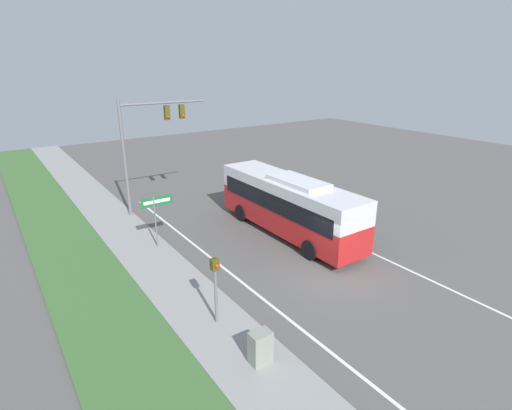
{
  "coord_description": "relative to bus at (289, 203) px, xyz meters",
  "views": [
    {
      "loc": [
        -12.08,
        -11.84,
        9.4
      ],
      "look_at": [
        0.04,
        5.67,
        1.76
      ],
      "focal_mm": 28.0,
      "sensor_mm": 36.0,
      "label": 1
    }
  ],
  "objects": [
    {
      "name": "street_sign",
      "position": [
        -6.9,
        2.4,
        0.29
      ],
      "size": [
        1.69,
        0.08,
        2.94
      ],
      "color": "slate",
      "rests_on": "ground_plane"
    },
    {
      "name": "bus",
      "position": [
        0.0,
        0.0,
        0.0
      ],
      "size": [
        2.59,
        10.28,
        3.45
      ],
      "color": "red",
      "rests_on": "ground_plane"
    },
    {
      "name": "sidewalk",
      "position": [
        -7.8,
        -4.66,
        -1.81
      ],
      "size": [
        2.8,
        80.0,
        0.12
      ],
      "color": "gray",
      "rests_on": "ground_plane"
    },
    {
      "name": "signal_gantry",
      "position": [
        -5.06,
        7.85,
        3.23
      ],
      "size": [
        5.67,
        0.41,
        7.26
      ],
      "color": "slate",
      "rests_on": "ground_plane"
    },
    {
      "name": "lane_divider_far",
      "position": [
        2.0,
        -4.66,
        -1.87
      ],
      "size": [
        0.14,
        30.0,
        0.01
      ],
      "color": "silver",
      "rests_on": "ground_plane"
    },
    {
      "name": "grass_verge",
      "position": [
        -11.0,
        -4.66,
        -1.82
      ],
      "size": [
        3.6,
        80.0,
        0.1
      ],
      "color": "#3D6633",
      "rests_on": "ground_plane"
    },
    {
      "name": "lane_divider_near",
      "position": [
        -5.2,
        -4.66,
        -1.87
      ],
      "size": [
        0.14,
        30.0,
        0.01
      ],
      "color": "silver",
      "rests_on": "ground_plane"
    },
    {
      "name": "pedestrian_signal",
      "position": [
        -7.64,
        -5.17,
        0.05
      ],
      "size": [
        0.28,
        0.34,
        2.79
      ],
      "color": "slate",
      "rests_on": "ground_plane"
    },
    {
      "name": "utility_cabinet",
      "position": [
        -7.53,
        -7.86,
        -1.18
      ],
      "size": [
        0.71,
        0.49,
        1.14
      ],
      "color": "gray",
      "rests_on": "sidewalk"
    },
    {
      "name": "ground_plane",
      "position": [
        -1.6,
        -4.66,
        -1.87
      ],
      "size": [
        80.0,
        80.0,
        0.0
      ],
      "primitive_type": "plane",
      "color": "#565451"
    }
  ]
}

